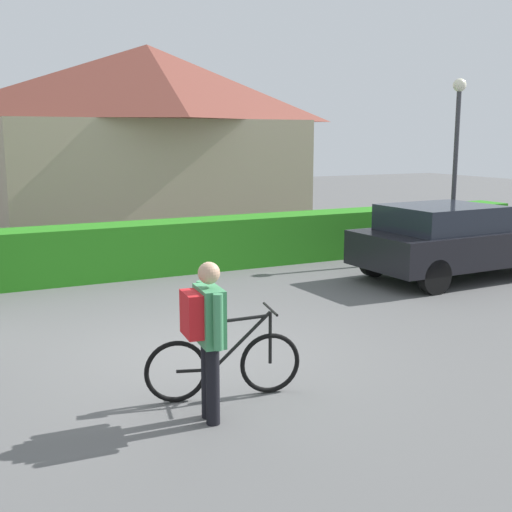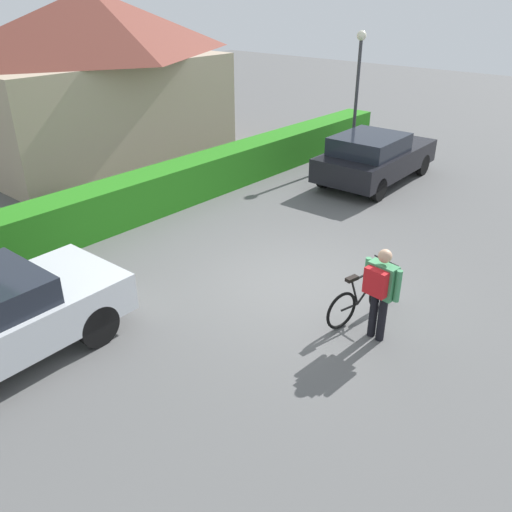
% 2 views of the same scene
% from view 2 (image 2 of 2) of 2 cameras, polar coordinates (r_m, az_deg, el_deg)
% --- Properties ---
extents(ground_plane, '(60.00, 60.00, 0.00)m').
position_cam_2_polar(ground_plane, '(9.78, 4.24, -3.28)').
color(ground_plane, '#585858').
extents(hedge_row, '(20.37, 0.90, 1.02)m').
position_cam_2_polar(hedge_row, '(12.75, -13.35, 6.02)').
color(hedge_row, '#287E1B').
rests_on(hedge_row, ground).
extents(house_distant, '(7.97, 4.31, 4.98)m').
position_cam_2_polar(house_distant, '(17.44, -16.71, 18.14)').
color(house_distant, tan).
rests_on(house_distant, ground).
extents(parked_car_far, '(4.14, 1.97, 1.41)m').
position_cam_2_polar(parked_car_far, '(15.30, 12.76, 10.48)').
color(parked_car_far, black).
rests_on(parked_car_far, ground).
extents(bicycle, '(1.62, 0.54, 0.93)m').
position_cam_2_polar(bicycle, '(8.86, 11.53, -4.54)').
color(bicycle, black).
rests_on(bicycle, ground).
extents(person_rider, '(0.38, 0.63, 1.55)m').
position_cam_2_polar(person_rider, '(8.11, 13.33, -3.32)').
color(person_rider, black).
rests_on(person_rider, ground).
extents(street_lamp, '(0.28, 0.28, 3.87)m').
position_cam_2_polar(street_lamp, '(16.79, 11.01, 18.37)').
color(street_lamp, '#38383D').
rests_on(street_lamp, ground).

